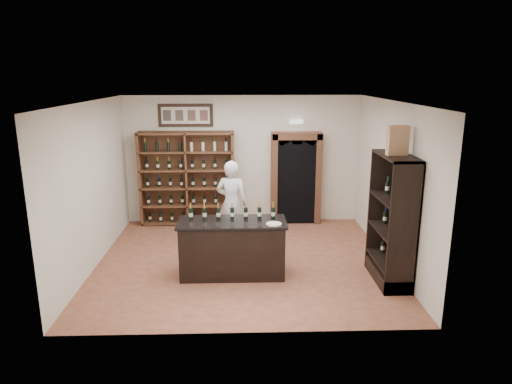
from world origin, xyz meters
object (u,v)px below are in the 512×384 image
Objects in this scene: wine_shelf at (187,178)px; tasting_counter at (232,248)px; wine_crate at (398,140)px; counter_bottle_0 at (191,214)px; side_cabinet at (392,239)px; shopkeeper at (232,203)px.

wine_shelf is 1.17× the size of tasting_counter.
counter_bottle_0 is at bearing 168.38° from wine_crate.
counter_bottle_0 is 3.67m from wine_crate.
side_cabinet is 1.68m from wine_crate.
shopkeeper is at bearing 146.87° from side_cabinet.
shopkeeper is at bearing 91.35° from tasting_counter.
shopkeeper is at bearing 63.80° from counter_bottle_0.
wine_shelf is at bearing -38.05° from shopkeeper.
tasting_counter is (1.10, -2.93, -0.61)m from wine_shelf.
tasting_counter is 1.05× the size of shopkeeper.
wine_shelf is 5.02m from side_cabinet.
shopkeeper is (0.68, 1.39, -0.22)m from counter_bottle_0.
wine_crate is at bearing -145.05° from side_cabinet.
side_cabinet is at bearing 30.81° from wine_crate.
tasting_counter is at bearing 168.71° from wine_crate.
tasting_counter is 0.85× the size of side_cabinet.
wine_crate is at bearing 161.17° from shopkeeper.
wine_crate reaches higher than tasting_counter.
wine_shelf is at bearing 134.97° from wine_crate.
counter_bottle_0 is (-0.72, 0.11, 0.61)m from tasting_counter.
wine_shelf is 4.63× the size of wine_crate.
tasting_counter is at bearing 106.66° from shopkeeper.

